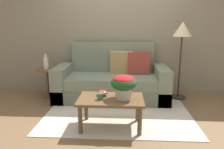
# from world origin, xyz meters

# --- Properties ---
(ground_plane) EXTENTS (14.00, 14.00, 0.00)m
(ground_plane) POSITION_xyz_m (0.00, 0.00, 0.00)
(ground_plane) COLOR brown
(wall_back) EXTENTS (6.40, 0.12, 2.86)m
(wall_back) POSITION_xyz_m (0.00, 1.21, 1.43)
(wall_back) COLOR gray
(wall_back) RESTS_ON ground
(area_rug) EXTENTS (2.32, 1.78, 0.01)m
(area_rug) POSITION_xyz_m (0.00, 0.00, 0.01)
(area_rug) COLOR beige
(area_rug) RESTS_ON ground
(couch) EXTENTS (2.13, 0.93, 1.07)m
(couch) POSITION_xyz_m (-0.13, 0.71, 0.33)
(couch) COLOR #626B59
(couch) RESTS_ON ground
(coffee_table) EXTENTS (0.90, 0.56, 0.43)m
(coffee_table) POSITION_xyz_m (-0.09, -0.54, 0.37)
(coffee_table) COLOR brown
(coffee_table) RESTS_ON ground
(side_table) EXTENTS (0.42, 0.42, 0.57)m
(side_table) POSITION_xyz_m (-1.43, 0.70, 0.39)
(side_table) COLOR brown
(side_table) RESTS_ON ground
(floor_lamp) EXTENTS (0.35, 0.35, 1.47)m
(floor_lamp) POSITION_xyz_m (1.16, 0.76, 1.21)
(floor_lamp) COLOR #2D2823
(floor_lamp) RESTS_ON ground
(potted_plant) EXTENTS (0.35, 0.35, 0.33)m
(potted_plant) POSITION_xyz_m (0.09, -0.55, 0.64)
(potted_plant) COLOR #B7B2A8
(potted_plant) RESTS_ON coffee_table
(coffee_mug) EXTENTS (0.12, 0.08, 0.09)m
(coffee_mug) POSITION_xyz_m (-0.22, -0.61, 0.48)
(coffee_mug) COLOR #3D664C
(coffee_mug) RESTS_ON coffee_table
(snack_bowl) EXTENTS (0.15, 0.15, 0.07)m
(snack_bowl) POSITION_xyz_m (-0.22, -0.43, 0.47)
(snack_bowl) COLOR #B2382D
(snack_bowl) RESTS_ON coffee_table
(table_vase) EXTENTS (0.10, 0.10, 0.29)m
(table_vase) POSITION_xyz_m (-1.44, 0.71, 0.69)
(table_vase) COLOR silver
(table_vase) RESTS_ON side_table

